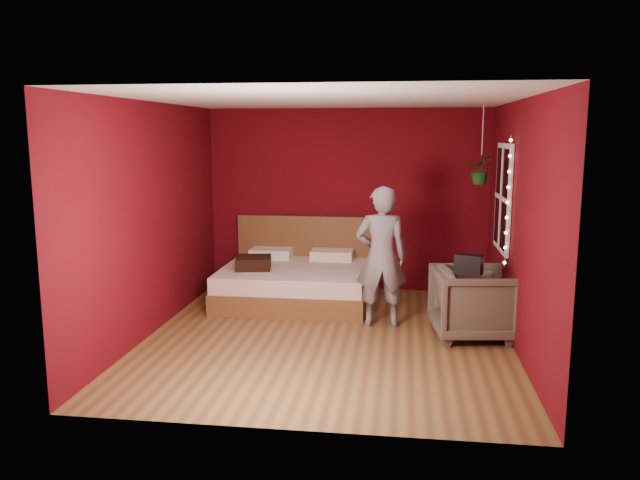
{
  "coord_description": "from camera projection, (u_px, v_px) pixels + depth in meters",
  "views": [
    {
      "loc": [
        0.8,
        -6.65,
        2.25
      ],
      "look_at": [
        -0.14,
        0.4,
        1.03
      ],
      "focal_mm": 35.0,
      "sensor_mm": 36.0,
      "label": 1
    }
  ],
  "objects": [
    {
      "name": "hanging_plant",
      "position": [
        481.0,
        170.0,
        7.71
      ],
      "size": [
        0.4,
        0.37,
        0.98
      ],
      "color": "silver",
      "rests_on": "room_walls"
    },
    {
      "name": "room_walls",
      "position": [
        328.0,
        187.0,
        6.7
      ],
      "size": [
        4.04,
        4.54,
        2.62
      ],
      "color": "#5D0911",
      "rests_on": "ground"
    },
    {
      "name": "floor",
      "position": [
        328.0,
        337.0,
        6.98
      ],
      "size": [
        4.5,
        4.5,
        0.0
      ],
      "primitive_type": "plane",
      "color": "olive",
      "rests_on": "ground"
    },
    {
      "name": "window",
      "position": [
        503.0,
        198.0,
        7.35
      ],
      "size": [
        0.05,
        0.97,
        1.27
      ],
      "color": "white",
      "rests_on": "room_walls"
    },
    {
      "name": "bed",
      "position": [
        296.0,
        280.0,
        8.45
      ],
      "size": [
        1.94,
        1.65,
        1.07
      ],
      "color": "brown",
      "rests_on": "ground"
    },
    {
      "name": "throw_pillow",
      "position": [
        254.0,
        263.0,
        8.21
      ],
      "size": [
        0.52,
        0.52,
        0.16
      ],
      "primitive_type": "cube",
      "rotation": [
        0.0,
        0.0,
        0.18
      ],
      "color": "black",
      "rests_on": "bed"
    },
    {
      "name": "armchair",
      "position": [
        473.0,
        303.0,
        6.91
      ],
      "size": [
        0.97,
        0.95,
        0.79
      ],
      "primitive_type": "imported",
      "rotation": [
        0.0,
        0.0,
        1.71
      ],
      "color": "#5D5849",
      "rests_on": "ground"
    },
    {
      "name": "person",
      "position": [
        381.0,
        257.0,
        7.26
      ],
      "size": [
        0.64,
        0.46,
        1.66
      ],
      "primitive_type": "imported",
      "rotation": [
        0.0,
        0.0,
        3.25
      ],
      "color": "gray",
      "rests_on": "ground"
    },
    {
      "name": "fairy_lights",
      "position": [
        508.0,
        202.0,
        6.84
      ],
      "size": [
        0.04,
        0.04,
        1.45
      ],
      "color": "silver",
      "rests_on": "room_walls"
    },
    {
      "name": "handbag",
      "position": [
        469.0,
        264.0,
        6.58
      ],
      "size": [
        0.31,
        0.23,
        0.2
      ],
      "primitive_type": "cube",
      "rotation": [
        0.0,
        0.0,
        -0.37
      ],
      "color": "black",
      "rests_on": "armchair"
    }
  ]
}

